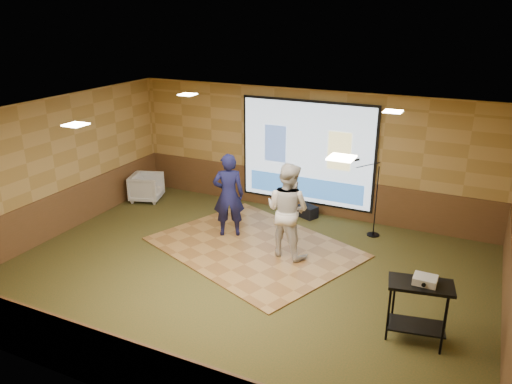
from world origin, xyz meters
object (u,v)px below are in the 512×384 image
at_px(player_right, 288,210).
at_px(banquet_chair, 147,187).
at_px(projector_screen, 307,154).
at_px(projector, 425,280).
at_px(player_left, 229,195).
at_px(mic_stand, 372,214).
at_px(dance_floor, 254,247).
at_px(av_table, 419,300).
at_px(duffel_bag, 307,211).

xyz_separation_m(player_right, banquet_chair, (-4.47, 1.33, -0.64)).
relative_size(projector_screen, projector, 10.03).
distance_m(projector_screen, player_left, 2.32).
bearing_deg(mic_stand, dance_floor, -135.05).
bearing_deg(player_left, projector_screen, -146.21).
bearing_deg(av_table, player_left, 154.41).
height_order(projector, mic_stand, mic_stand).
distance_m(dance_floor, projector, 4.10).
relative_size(player_right, av_table, 1.98).
relative_size(dance_floor, player_right, 2.05).
xyz_separation_m(dance_floor, duffel_bag, (0.45, 2.04, 0.13)).
relative_size(dance_floor, duffel_bag, 8.70).
xyz_separation_m(player_right, mic_stand, (1.32, 1.71, -0.50)).
height_order(player_left, duffel_bag, player_left).
bearing_deg(duffel_bag, player_left, -125.01).
bearing_deg(dance_floor, duffel_bag, 77.68).
bearing_deg(projector, player_left, 155.66).
bearing_deg(mic_stand, projector, -60.43).
xyz_separation_m(mic_stand, banquet_chair, (-5.79, -0.38, -0.14)).
xyz_separation_m(dance_floor, player_left, (-0.76, 0.32, 0.94)).
xyz_separation_m(projector_screen, player_left, (-1.03, -2.01, -0.52)).
height_order(player_left, projector, player_left).
bearing_deg(player_left, duffel_bag, -154.06).
distance_m(mic_stand, banquet_chair, 5.81).
bearing_deg(av_table, duffel_bag, 129.28).
height_order(player_right, av_table, player_right).
distance_m(projector_screen, projector, 5.25).
xyz_separation_m(player_right, projector, (2.84, -1.70, 0.04)).
xyz_separation_m(banquet_chair, duffel_bag, (4.17, 0.73, -0.21)).
relative_size(projector_screen, player_left, 1.79).
xyz_separation_m(player_right, duffel_bag, (-0.30, 2.06, -0.85)).
distance_m(player_right, projector, 3.31).
height_order(dance_floor, av_table, av_table).
distance_m(player_left, projector, 4.79).
bearing_deg(projector_screen, mic_stand, -19.55).
bearing_deg(projector, duffel_bag, 130.65).
height_order(player_left, mic_stand, player_left).
bearing_deg(av_table, projector_screen, 128.75).
relative_size(player_right, banquet_chair, 2.49).
height_order(mic_stand, duffel_bag, mic_stand).
height_order(dance_floor, projector, projector).
height_order(mic_stand, banquet_chair, mic_stand).
xyz_separation_m(dance_floor, banquet_chair, (-3.73, 1.31, 0.34)).
distance_m(dance_floor, av_table, 4.00).
bearing_deg(dance_floor, player_right, -1.63).
relative_size(projector, mic_stand, 0.19).
height_order(dance_floor, duffel_bag, duffel_bag).
distance_m(dance_floor, player_right, 1.23).
bearing_deg(mic_stand, player_left, -148.45).
relative_size(projector_screen, banquet_chair, 4.28).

